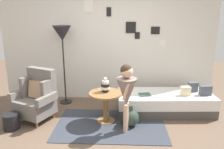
{
  "coord_description": "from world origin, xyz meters",
  "views": [
    {
      "loc": [
        0.34,
        -3.2,
        2.03
      ],
      "look_at": [
        0.15,
        0.95,
        0.85
      ],
      "focal_mm": 36.62,
      "sensor_mm": 36.0,
      "label": 1
    }
  ],
  "objects_px": {
    "side_table": "(106,101)",
    "demijohn_near": "(130,118)",
    "book_on_daybed": "(145,95)",
    "daybed": "(165,103)",
    "person_child": "(126,89)",
    "magazine_basket": "(11,121)",
    "vase_striped": "(105,86)",
    "floor_lamp": "(62,36)",
    "armchair": "(37,97)"
  },
  "relations": [
    {
      "from": "armchair",
      "to": "magazine_basket",
      "type": "bearing_deg",
      "value": -128.91
    },
    {
      "from": "daybed",
      "to": "floor_lamp",
      "type": "bearing_deg",
      "value": 169.4
    },
    {
      "from": "vase_striped",
      "to": "floor_lamp",
      "type": "bearing_deg",
      "value": 139.45
    },
    {
      "from": "magazine_basket",
      "to": "demijohn_near",
      "type": "bearing_deg",
      "value": 5.5
    },
    {
      "from": "armchair",
      "to": "person_child",
      "type": "distance_m",
      "value": 1.76
    },
    {
      "from": "person_child",
      "to": "book_on_daybed",
      "type": "relative_size",
      "value": 5.4
    },
    {
      "from": "floor_lamp",
      "to": "vase_striped",
      "type": "bearing_deg",
      "value": -40.55
    },
    {
      "from": "floor_lamp",
      "to": "book_on_daybed",
      "type": "height_order",
      "value": "floor_lamp"
    },
    {
      "from": "magazine_basket",
      "to": "book_on_daybed",
      "type": "bearing_deg",
      "value": 16.56
    },
    {
      "from": "floor_lamp",
      "to": "person_child",
      "type": "xyz_separation_m",
      "value": [
        1.35,
        -1.23,
        -0.72
      ]
    },
    {
      "from": "book_on_daybed",
      "to": "daybed",
      "type": "bearing_deg",
      "value": 16.6
    },
    {
      "from": "side_table",
      "to": "demijohn_near",
      "type": "bearing_deg",
      "value": -19.25
    },
    {
      "from": "demijohn_near",
      "to": "person_child",
      "type": "bearing_deg",
      "value": -113.67
    },
    {
      "from": "vase_striped",
      "to": "magazine_basket",
      "type": "xyz_separation_m",
      "value": [
        -1.63,
        -0.41,
        -0.54
      ]
    },
    {
      "from": "daybed",
      "to": "person_child",
      "type": "height_order",
      "value": "person_child"
    },
    {
      "from": "side_table",
      "to": "magazine_basket",
      "type": "distance_m",
      "value": 1.7
    },
    {
      "from": "side_table",
      "to": "vase_striped",
      "type": "xyz_separation_m",
      "value": [
        -0.01,
        0.05,
        0.27
      ]
    },
    {
      "from": "person_child",
      "to": "book_on_daybed",
      "type": "bearing_deg",
      "value": 61.65
    },
    {
      "from": "armchair",
      "to": "daybed",
      "type": "relative_size",
      "value": 0.5
    },
    {
      "from": "floor_lamp",
      "to": "person_child",
      "type": "height_order",
      "value": "floor_lamp"
    },
    {
      "from": "person_child",
      "to": "magazine_basket",
      "type": "relative_size",
      "value": 4.25
    },
    {
      "from": "floor_lamp",
      "to": "magazine_basket",
      "type": "height_order",
      "value": "floor_lamp"
    },
    {
      "from": "vase_striped",
      "to": "side_table",
      "type": "bearing_deg",
      "value": -81.49
    },
    {
      "from": "daybed",
      "to": "demijohn_near",
      "type": "relative_size",
      "value": 4.87
    },
    {
      "from": "side_table",
      "to": "book_on_daybed",
      "type": "relative_size",
      "value": 2.8
    },
    {
      "from": "floor_lamp",
      "to": "magazine_basket",
      "type": "bearing_deg",
      "value": -118.31
    },
    {
      "from": "armchair",
      "to": "book_on_daybed",
      "type": "bearing_deg",
      "value": 8.18
    },
    {
      "from": "armchair",
      "to": "demijohn_near",
      "type": "distance_m",
      "value": 1.79
    },
    {
      "from": "armchair",
      "to": "magazine_basket",
      "type": "xyz_separation_m",
      "value": [
        -0.34,
        -0.42,
        -0.3
      ]
    },
    {
      "from": "person_child",
      "to": "armchair",
      "type": "bearing_deg",
      "value": 166.55
    },
    {
      "from": "daybed",
      "to": "vase_striped",
      "type": "height_order",
      "value": "vase_striped"
    },
    {
      "from": "floor_lamp",
      "to": "person_child",
      "type": "bearing_deg",
      "value": -42.33
    },
    {
      "from": "floor_lamp",
      "to": "armchair",
      "type": "bearing_deg",
      "value": -111.97
    },
    {
      "from": "vase_striped",
      "to": "demijohn_near",
      "type": "xyz_separation_m",
      "value": [
        0.46,
        -0.21,
        -0.52
      ]
    },
    {
      "from": "book_on_daybed",
      "to": "demijohn_near",
      "type": "xyz_separation_m",
      "value": [
        -0.29,
        -0.51,
        -0.25
      ]
    },
    {
      "from": "vase_striped",
      "to": "book_on_daybed",
      "type": "relative_size",
      "value": 1.2
    },
    {
      "from": "vase_striped",
      "to": "magazine_basket",
      "type": "relative_size",
      "value": 0.95
    },
    {
      "from": "person_child",
      "to": "demijohn_near",
      "type": "distance_m",
      "value": 0.64
    },
    {
      "from": "daybed",
      "to": "book_on_daybed",
      "type": "xyz_separation_m",
      "value": [
        -0.43,
        -0.13,
        0.22
      ]
    },
    {
      "from": "armchair",
      "to": "magazine_basket",
      "type": "distance_m",
      "value": 0.61
    },
    {
      "from": "person_child",
      "to": "magazine_basket",
      "type": "height_order",
      "value": "person_child"
    },
    {
      "from": "vase_striped",
      "to": "daybed",
      "type": "bearing_deg",
      "value": 19.81
    },
    {
      "from": "book_on_daybed",
      "to": "floor_lamp",
      "type": "bearing_deg",
      "value": 162.92
    },
    {
      "from": "side_table",
      "to": "floor_lamp",
      "type": "height_order",
      "value": "floor_lamp"
    },
    {
      "from": "side_table",
      "to": "daybed",
      "type": "bearing_deg",
      "value": 22.14
    },
    {
      "from": "armchair",
      "to": "vase_striped",
      "type": "height_order",
      "value": "armchair"
    },
    {
      "from": "vase_striped",
      "to": "magazine_basket",
      "type": "distance_m",
      "value": 1.77
    },
    {
      "from": "side_table",
      "to": "vase_striped",
      "type": "relative_size",
      "value": 2.32
    },
    {
      "from": "armchair",
      "to": "demijohn_near",
      "type": "bearing_deg",
      "value": -6.91
    },
    {
      "from": "magazine_basket",
      "to": "person_child",
      "type": "bearing_deg",
      "value": 0.39
    }
  ]
}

